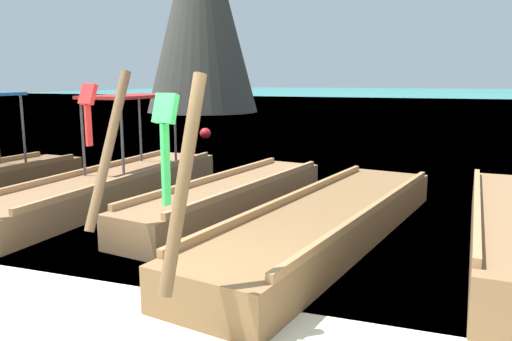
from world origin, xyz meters
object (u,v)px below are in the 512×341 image
object	(u,v)px
longtail_boat_blue_ribbon	(110,184)
longtail_boat_red_ribbon	(231,198)
longtail_boat_green_ribbon	(329,222)
karst_rock	(199,8)
mooring_buoy_near	(205,134)

from	to	relation	value
longtail_boat_blue_ribbon	longtail_boat_red_ribbon	distance (m)	2.52
longtail_boat_blue_ribbon	longtail_boat_red_ribbon	xyz separation A→B (m)	(2.52, -0.08, -0.04)
longtail_boat_blue_ribbon	longtail_boat_red_ribbon	world-z (taller)	longtail_boat_red_ribbon
longtail_boat_green_ribbon	karst_rock	size ratio (longest dim) A/B	0.47
longtail_boat_red_ribbon	mooring_buoy_near	world-z (taller)	longtail_boat_red_ribbon
karst_rock	mooring_buoy_near	distance (m)	17.85
longtail_boat_green_ribbon	mooring_buoy_near	bearing A→B (deg)	123.22
longtail_boat_blue_ribbon	karst_rock	distance (m)	27.22
karst_rock	mooring_buoy_near	world-z (taller)	karst_rock
longtail_boat_blue_ribbon	mooring_buoy_near	xyz separation A→B (m)	(-2.56, 9.66, -0.10)
mooring_buoy_near	longtail_boat_green_ribbon	bearing A→B (deg)	-56.78
longtail_boat_red_ribbon	karst_rock	world-z (taller)	karst_rock
longtail_boat_blue_ribbon	karst_rock	size ratio (longest dim) A/B	0.46
longtail_boat_green_ribbon	longtail_boat_blue_ribbon	bearing A→B (deg)	167.50
longtail_boat_green_ribbon	mooring_buoy_near	xyz separation A→B (m)	(-6.96, 10.63, -0.05)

